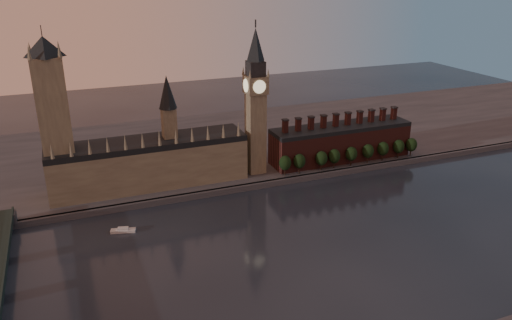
# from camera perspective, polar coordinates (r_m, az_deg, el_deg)

# --- Properties ---
(ground) EXTENTS (900.00, 900.00, 0.00)m
(ground) POSITION_cam_1_polar(r_m,az_deg,el_deg) (272.22, 6.63, -10.61)
(ground) COLOR black
(ground) RESTS_ON ground
(north_bank) EXTENTS (900.00, 182.00, 4.00)m
(north_bank) POSITION_cam_1_polar(r_m,az_deg,el_deg) (421.04, -4.72, 1.55)
(north_bank) COLOR #4E4E53
(north_bank) RESTS_ON ground
(palace_of_westminster) EXTENTS (130.00, 30.30, 74.00)m
(palace_of_westminster) POSITION_cam_1_polar(r_m,az_deg,el_deg) (343.01, -12.00, -0.00)
(palace_of_westminster) COLOR gray
(palace_of_westminster) RESTS_ON north_bank
(victoria_tower) EXTENTS (24.00, 24.00, 108.00)m
(victoria_tower) POSITION_cam_1_polar(r_m,az_deg,el_deg) (328.18, -22.10, 4.82)
(victoria_tower) COLOR gray
(victoria_tower) RESTS_ON north_bank
(big_ben) EXTENTS (15.00, 15.00, 107.00)m
(big_ben) POSITION_cam_1_polar(r_m,az_deg,el_deg) (346.56, -0.05, 6.80)
(big_ben) COLOR gray
(big_ben) RESTS_ON north_bank
(chimney_block) EXTENTS (110.00, 25.00, 37.00)m
(chimney_block) POSITION_cam_1_polar(r_m,az_deg,el_deg) (387.92, 9.62, 2.06)
(chimney_block) COLOR #4B201C
(chimney_block) RESTS_ON north_bank
(embankment_tree_0) EXTENTS (8.60, 8.60, 14.88)m
(embankment_tree_0) POSITION_cam_1_polar(r_m,az_deg,el_deg) (353.41, 3.35, -0.34)
(embankment_tree_0) COLOR black
(embankment_tree_0) RESTS_ON north_bank
(embankment_tree_1) EXTENTS (8.60, 8.60, 14.88)m
(embankment_tree_1) POSITION_cam_1_polar(r_m,az_deg,el_deg) (357.36, 4.99, -0.13)
(embankment_tree_1) COLOR black
(embankment_tree_1) RESTS_ON north_bank
(embankment_tree_2) EXTENTS (8.60, 8.60, 14.88)m
(embankment_tree_2) POSITION_cam_1_polar(r_m,az_deg,el_deg) (364.54, 7.50, 0.20)
(embankment_tree_2) COLOR black
(embankment_tree_2) RESTS_ON north_bank
(embankment_tree_3) EXTENTS (8.60, 8.60, 14.88)m
(embankment_tree_3) POSITION_cam_1_polar(r_m,az_deg,el_deg) (369.92, 8.94, 0.43)
(embankment_tree_3) COLOR black
(embankment_tree_3) RESTS_ON north_bank
(embankment_tree_4) EXTENTS (8.60, 8.60, 14.88)m
(embankment_tree_4) POSITION_cam_1_polar(r_m,az_deg,el_deg) (376.84, 10.85, 0.70)
(embankment_tree_4) COLOR black
(embankment_tree_4) RESTS_ON north_bank
(embankment_tree_5) EXTENTS (8.60, 8.60, 14.88)m
(embankment_tree_5) POSITION_cam_1_polar(r_m,az_deg,el_deg) (385.03, 12.69, 1.00)
(embankment_tree_5) COLOR black
(embankment_tree_5) RESTS_ON north_bank
(embankment_tree_6) EXTENTS (8.60, 8.60, 14.88)m
(embankment_tree_6) POSITION_cam_1_polar(r_m,az_deg,el_deg) (392.98, 14.31, 1.27)
(embankment_tree_6) COLOR black
(embankment_tree_6) RESTS_ON north_bank
(embankment_tree_7) EXTENTS (8.60, 8.60, 14.88)m
(embankment_tree_7) POSITION_cam_1_polar(r_m,az_deg,el_deg) (400.98, 16.00, 1.50)
(embankment_tree_7) COLOR black
(embankment_tree_7) RESTS_ON north_bank
(embankment_tree_8) EXTENTS (8.60, 8.60, 14.88)m
(embankment_tree_8) POSITION_cam_1_polar(r_m,az_deg,el_deg) (407.65, 17.34, 1.67)
(embankment_tree_8) COLOR black
(embankment_tree_8) RESTS_ON north_bank
(river_boat) EXTENTS (14.65, 7.60, 2.82)m
(river_boat) POSITION_cam_1_polar(r_m,az_deg,el_deg) (300.39, -14.95, -7.76)
(river_boat) COLOR silver
(river_boat) RESTS_ON ground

